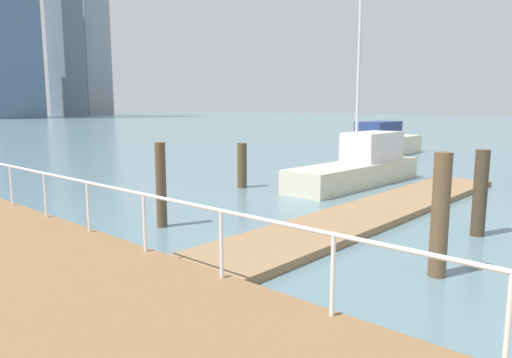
# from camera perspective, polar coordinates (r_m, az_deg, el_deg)

# --- Properties ---
(ground_plane) EXTENTS (300.00, 300.00, 0.00)m
(ground_plane) POSITION_cam_1_polar(r_m,az_deg,el_deg) (19.51, -23.46, -0.76)
(ground_plane) COLOR slate
(floating_dock) EXTENTS (14.57, 2.00, 0.18)m
(floating_dock) POSITION_cam_1_polar(r_m,az_deg,el_deg) (13.55, 14.14, -3.87)
(floating_dock) COLOR #93704C
(floating_dock) RESTS_ON ground_plane
(boardwalk_railing) EXTENTS (0.06, 23.90, 1.08)m
(boardwalk_railing) POSITION_cam_1_polar(r_m,az_deg,el_deg) (7.16, -4.23, -5.34)
(boardwalk_railing) COLOR white
(boardwalk_railing) RESTS_ON boardwalk
(dock_piling_0) EXTENTS (0.31, 0.31, 2.02)m
(dock_piling_0) POSITION_cam_1_polar(r_m,az_deg,el_deg) (12.08, 25.46, -1.57)
(dock_piling_0) COLOR #473826
(dock_piling_0) RESTS_ON ground_plane
(dock_piling_1) EXTENTS (0.31, 0.31, 2.22)m
(dock_piling_1) POSITION_cam_1_polar(r_m,az_deg,el_deg) (8.89, 21.37, -4.11)
(dock_piling_1) COLOR brown
(dock_piling_1) RESTS_ON ground_plane
(dock_piling_3) EXTENTS (0.35, 0.35, 1.65)m
(dock_piling_3) POSITION_cam_1_polar(r_m,az_deg,el_deg) (17.42, -1.69, 1.65)
(dock_piling_3) COLOR brown
(dock_piling_3) RESTS_ON ground_plane
(dock_piling_4) EXTENTS (0.26, 0.26, 2.12)m
(dock_piling_4) POSITION_cam_1_polar(r_m,az_deg,el_deg) (11.93, -11.40, -0.72)
(dock_piling_4) COLOR brown
(dock_piling_4) RESTS_ON ground_plane
(moored_boat_2) EXTENTS (7.45, 2.38, 2.09)m
(moored_boat_2) POSITION_cam_1_polar(r_m,az_deg,el_deg) (29.49, 15.07, 4.26)
(moored_boat_2) COLOR beige
(moored_boat_2) RESTS_ON ground_plane
(moored_boat_3) EXTENTS (7.09, 1.85, 7.09)m
(moored_boat_3) POSITION_cam_1_polar(r_m,az_deg,el_deg) (18.70, 12.49, 1.63)
(moored_boat_3) COLOR beige
(moored_boat_3) RESTS_ON ground_plane
(skyline_tower_5) EXTENTS (6.51, 11.00, 35.98)m
(skyline_tower_5) POSITION_cam_1_polar(r_m,az_deg,el_deg) (153.38, -21.98, 13.84)
(skyline_tower_5) COLOR slate
(skyline_tower_5) RESTS_ON ground_plane
(skyline_tower_6) EXTENTS (8.60, 6.42, 53.35)m
(skyline_tower_6) POSITION_cam_1_polar(r_m,az_deg,el_deg) (162.70, -19.12, 16.76)
(skyline_tower_6) COLOR #8C939E
(skyline_tower_6) RESTS_ON ground_plane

